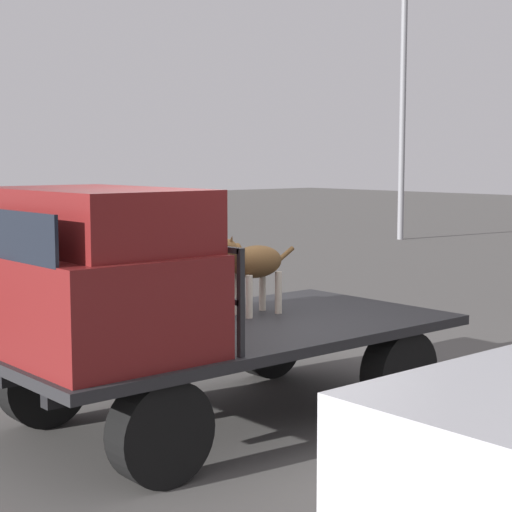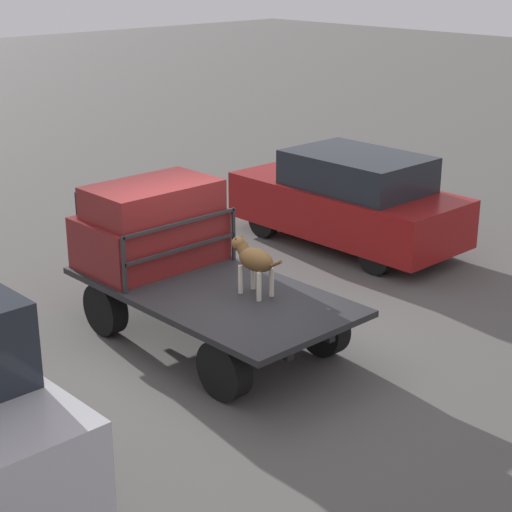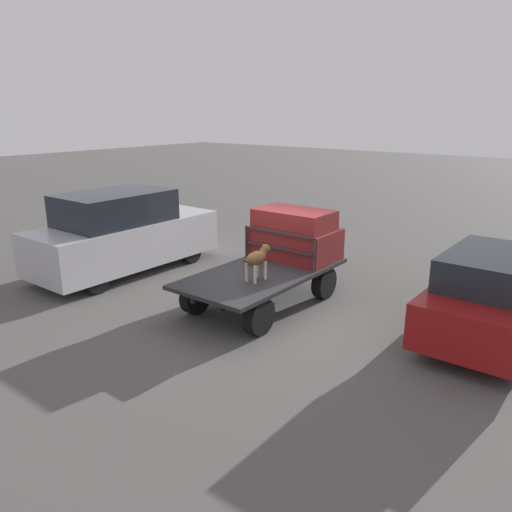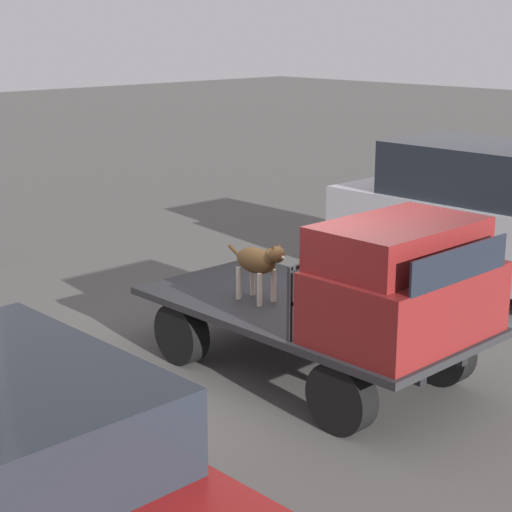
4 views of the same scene
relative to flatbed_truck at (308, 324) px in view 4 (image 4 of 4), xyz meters
name	(u,v)px [view 4 (image 4 of 4)]	position (x,y,z in m)	size (l,w,h in m)	color
ground_plane	(308,372)	(0.00, 0.00, -0.57)	(80.00, 80.00, 0.00)	#514F4C
flatbed_truck	(308,324)	(0.00, 0.00, 0.00)	(3.84, 1.97, 0.77)	black
truck_cab	(403,283)	(1.23, 0.00, 0.74)	(1.22, 1.85, 1.14)	maroon
truck_headboard	(351,273)	(0.58, 0.00, 0.70)	(0.04, 1.85, 0.75)	#232326
dog	(259,262)	(-0.50, -0.26, 0.66)	(0.89, 0.28, 0.72)	beige
parked_sedan	(17,495)	(1.39, -4.24, 0.25)	(4.12, 1.73, 1.63)	black
parked_pickup_far	(495,220)	(-0.30, 4.25, 0.45)	(4.89, 1.95, 2.09)	black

